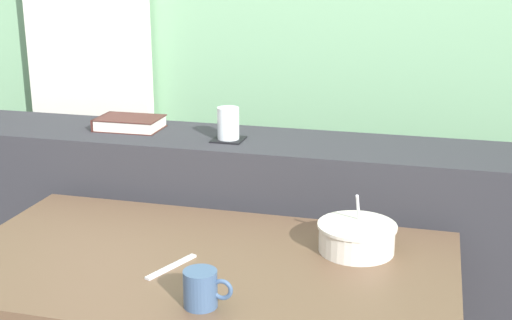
% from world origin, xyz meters
% --- Properties ---
extents(curtain_left_panel, '(0.56, 0.06, 2.50)m').
position_xyz_m(curtain_left_panel, '(-0.83, 1.12, 1.25)').
color(curtain_left_panel, silver).
rests_on(curtain_left_panel, ground).
extents(dark_console_ledge, '(2.80, 0.35, 0.86)m').
position_xyz_m(dark_console_ledge, '(0.00, 0.55, 0.43)').
color(dark_console_ledge, '#2D2D33').
rests_on(dark_console_ledge, ground).
extents(breakfast_table, '(1.28, 0.72, 0.69)m').
position_xyz_m(breakfast_table, '(0.08, -0.05, 0.60)').
color(breakfast_table, brown).
rests_on(breakfast_table, ground).
extents(coaster_square, '(0.10, 0.10, 0.00)m').
position_xyz_m(coaster_square, '(-0.02, 0.51, 0.86)').
color(coaster_square, black).
rests_on(coaster_square, dark_console_ledge).
extents(juice_glass, '(0.07, 0.07, 0.10)m').
position_xyz_m(juice_glass, '(-0.02, 0.51, 0.91)').
color(juice_glass, white).
rests_on(juice_glass, coaster_square).
extents(closed_book, '(0.22, 0.15, 0.04)m').
position_xyz_m(closed_book, '(-0.40, 0.57, 0.88)').
color(closed_book, '#47231E').
rests_on(closed_book, dark_console_ledge).
extents(soup_bowl, '(0.21, 0.21, 0.16)m').
position_xyz_m(soup_bowl, '(0.45, 0.11, 0.73)').
color(soup_bowl, silver).
rests_on(soup_bowl, breakfast_table).
extents(fork_utensil, '(0.08, 0.16, 0.01)m').
position_xyz_m(fork_utensil, '(0.02, -0.11, 0.70)').
color(fork_utensil, silver).
rests_on(fork_utensil, breakfast_table).
extents(ceramic_mug, '(0.11, 0.08, 0.08)m').
position_xyz_m(ceramic_mug, '(0.16, -0.28, 0.74)').
color(ceramic_mug, '#3D567A').
rests_on(ceramic_mug, breakfast_table).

